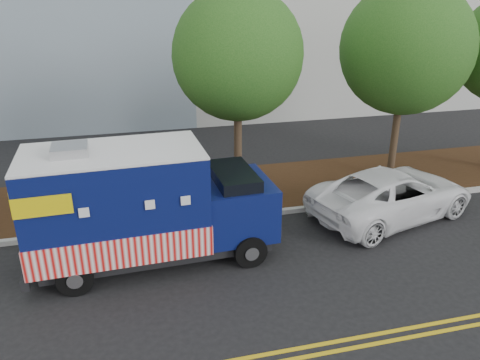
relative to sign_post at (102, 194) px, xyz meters
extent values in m
plane|color=black|center=(2.38, -1.55, -1.20)|extent=(120.00, 120.00, 0.00)
cube|color=#9E9E99|center=(2.38, -0.15, -1.12)|extent=(120.00, 0.18, 0.15)
cube|color=black|center=(2.38, 1.95, -1.12)|extent=(120.00, 4.00, 0.15)
cylinder|color=#38281C|center=(4.37, 1.48, 0.68)|extent=(0.26, 0.26, 3.75)
sphere|color=#1A4E15|center=(4.37, 1.48, 3.57)|extent=(4.07, 4.07, 4.07)
cylinder|color=#38281C|center=(10.33, 1.71, 0.62)|extent=(0.26, 0.26, 3.65)
sphere|color=#1A4E15|center=(10.33, 1.71, 3.57)|extent=(4.49, 4.49, 4.49)
cube|color=#473828|center=(0.00, 0.00, 0.00)|extent=(0.06, 0.06, 2.40)
cube|color=black|center=(1.36, -1.88, -0.77)|extent=(5.76, 2.16, 0.28)
cube|color=#0B144E|center=(0.45, -1.92, 0.63)|extent=(4.36, 2.51, 2.44)
cube|color=red|center=(0.45, -1.92, -0.24)|extent=(4.40, 2.57, 0.76)
cube|color=white|center=(0.45, -1.92, 1.87)|extent=(4.36, 2.51, 0.06)
cube|color=#B7B7BA|center=(-0.46, -1.96, 2.00)|extent=(0.84, 0.84, 0.22)
cube|color=#0B144E|center=(3.49, -1.80, 0.07)|extent=(1.91, 2.26, 1.42)
cube|color=black|center=(3.44, -1.80, 0.75)|extent=(1.10, 2.02, 0.66)
cube|color=black|center=(4.42, -1.76, -0.41)|extent=(0.16, 2.03, 0.30)
cube|color=black|center=(-1.73, -2.01, -0.74)|extent=(0.28, 2.29, 0.28)
cube|color=#B7B7BA|center=(-1.70, -2.01, 0.68)|extent=(0.12, 1.83, 1.93)
cube|color=#B7B7BA|center=(0.70, -0.70, 0.68)|extent=(1.83, 0.12, 1.12)
cube|color=yellow|center=(-1.02, -3.19, 1.19)|extent=(1.22, 0.07, 0.46)
cube|color=yellow|center=(-1.12, -0.78, 1.19)|extent=(1.22, 0.07, 0.46)
cylinder|color=black|center=(3.64, -2.83, -0.77)|extent=(0.86, 0.32, 0.85)
cylinder|color=black|center=(3.55, -0.76, -0.77)|extent=(0.86, 0.32, 0.85)
cylinder|color=black|center=(-0.62, -3.00, -0.77)|extent=(0.86, 0.32, 0.85)
cylinder|color=black|center=(-0.71, -0.93, -0.77)|extent=(0.86, 0.32, 0.85)
imported|color=white|center=(8.67, -1.12, -0.44)|extent=(5.94, 3.89, 1.52)
camera|label=1|loc=(0.86, -12.84, 5.41)|focal=35.00mm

